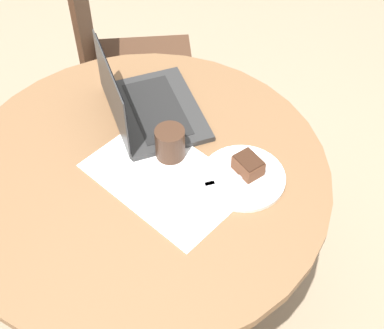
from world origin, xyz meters
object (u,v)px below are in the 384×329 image
Objects in this scene: chair at (124,65)px; plate at (243,177)px; coffee_glass at (170,143)px; laptop at (146,107)px.

plate is at bearing 21.94° from chair.
coffee_glass reaches higher than plate.
laptop is (-0.13, 0.11, -0.01)m from coffee_glass.
plate is 0.55× the size of laptop.
laptop is at bearing 162.00° from plate.
laptop is (0.36, -0.46, 0.30)m from chair.
chair is at bearing 140.98° from plate.
chair is 0.95m from plate.
coffee_glass is 0.23× the size of laptop.
coffee_glass is at bearing 11.59° from chair.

